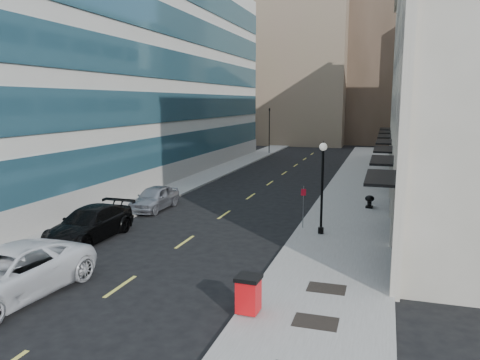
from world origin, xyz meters
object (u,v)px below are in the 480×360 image
Objects in this scene: car_black_pickup at (90,224)px; car_white_van at (7,275)px; sign_post at (303,201)px; traffic_signal at (270,111)px; car_silver_sedan at (155,198)px; lamppost at (322,180)px; trash_bin at (249,293)px; urn_planter at (370,200)px.

car_white_van is at bearing -75.90° from car_black_pickup.
car_white_van is at bearing -146.06° from sign_post.
traffic_signal is at bearing 97.62° from car_white_van.
sign_post is (10.10, -2.08, 0.88)m from car_silver_sedan.
traffic_signal reaches higher than car_silver_sedan.
trash_bin is at bearing -95.68° from lamppost.
traffic_signal is 37.88m from sign_post.
sign_post is (10.10, 4.94, 0.82)m from car_black_pickup.
car_white_van is 21.73m from urn_planter.
lamppost is at bearing 54.47° from car_white_van.
car_white_van reaches higher than car_silver_sedan.
sign_post is (10.80, -36.08, -4.07)m from traffic_signal.
sign_post is (-0.10, 10.92, 0.82)m from trash_bin.
car_black_pickup is 17.37m from urn_planter.
car_black_pickup is 1.25× the size of car_silver_sedan.
traffic_signal is 48.50m from car_white_van.
lamppost is at bearing 21.58° from car_black_pickup.
car_white_van is 2.86× the size of sign_post.
car_black_pickup is at bearing -140.48° from urn_planter.
sign_post reaches higher than trash_bin.
urn_planter is (11.80, 18.25, -0.27)m from car_white_van.
traffic_signal is 33.50m from urn_planter.
car_silver_sedan is (0.00, 7.02, -0.05)m from car_black_pickup.
lamppost is at bearing 86.88° from trash_bin.
traffic_signal is 1.05× the size of car_white_van.
traffic_signal reaches higher than car_white_van.
car_black_pickup is 12.12m from lamppost.
car_white_van reaches higher than urn_planter.
traffic_signal reaches higher than sign_post.
urn_planter is at bearing 61.99° from car_white_van.
car_black_pickup reaches higher than car_silver_sedan.
car_silver_sedan is (0.70, -34.00, -4.94)m from traffic_signal.
traffic_signal is at bearing 92.54° from car_black_pickup.
car_silver_sedan reaches higher than trash_bin.
traffic_signal is at bearing 105.61° from trash_bin.
traffic_signal is 1.22× the size of car_black_pickup.
traffic_signal reaches higher than urn_planter.
urn_planter is (13.40, 11.06, -0.18)m from car_black_pickup.
traffic_signal reaches higher than car_black_pickup.
sign_post is (-1.10, 0.86, -1.36)m from lamppost.
traffic_signal is at bearing 115.20° from urn_planter.
sign_post is 7.02m from urn_planter.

